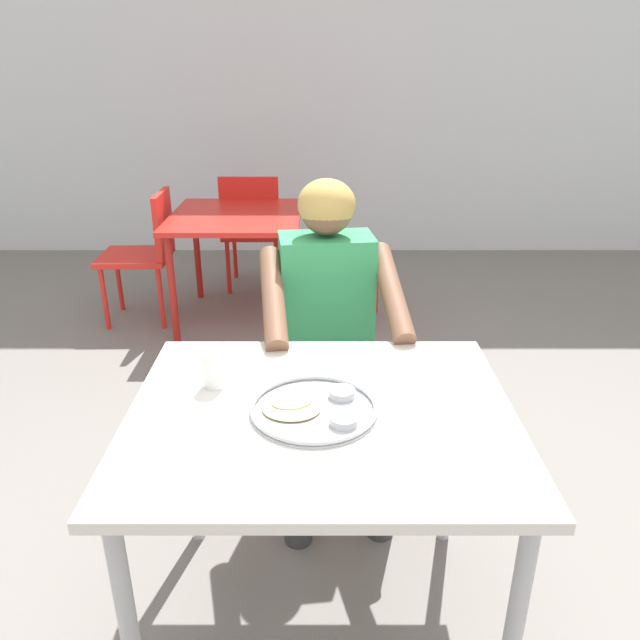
{
  "coord_description": "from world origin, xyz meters",
  "views": [
    {
      "loc": [
        -0.08,
        -1.34,
        1.61
      ],
      "look_at": [
        -0.07,
        0.27,
        0.91
      ],
      "focal_mm": 34.08,
      "sensor_mm": 36.0,
      "label": 1
    }
  ],
  "objects_px": {
    "table_foreground": "(319,438)",
    "chair_foreground": "(321,352)",
    "chair_red_far": "(249,225)",
    "thali_tray": "(312,408)",
    "drinking_cup": "(211,369)",
    "chair_red_left": "(144,248)",
    "chair_red_right": "(333,248)",
    "table_background_red": "(234,227)",
    "diner_foreground": "(327,320)"
  },
  "relations": [
    {
      "from": "table_foreground",
      "to": "chair_foreground",
      "type": "distance_m",
      "value": 0.91
    },
    {
      "from": "chair_foreground",
      "to": "chair_red_far",
      "type": "height_order",
      "value": "chair_red_far"
    },
    {
      "from": "thali_tray",
      "to": "drinking_cup",
      "type": "distance_m",
      "value": 0.31
    },
    {
      "from": "chair_foreground",
      "to": "chair_red_left",
      "type": "relative_size",
      "value": 0.98
    },
    {
      "from": "thali_tray",
      "to": "chair_red_far",
      "type": "relative_size",
      "value": 0.39
    },
    {
      "from": "chair_foreground",
      "to": "chair_red_right",
      "type": "height_order",
      "value": "chair_red_right"
    },
    {
      "from": "table_background_red",
      "to": "chair_red_far",
      "type": "xyz_separation_m",
      "value": [
        0.04,
        0.56,
        -0.13
      ]
    },
    {
      "from": "chair_red_right",
      "to": "table_foreground",
      "type": "bearing_deg",
      "value": -92.34
    },
    {
      "from": "chair_foreground",
      "to": "diner_foreground",
      "type": "distance_m",
      "value": 0.33
    },
    {
      "from": "thali_tray",
      "to": "chair_foreground",
      "type": "distance_m",
      "value": 0.94
    },
    {
      "from": "drinking_cup",
      "to": "diner_foreground",
      "type": "relative_size",
      "value": 0.08
    },
    {
      "from": "table_background_red",
      "to": "chair_red_left",
      "type": "distance_m",
      "value": 0.6
    },
    {
      "from": "table_background_red",
      "to": "chair_red_far",
      "type": "bearing_deg",
      "value": 86.34
    },
    {
      "from": "chair_red_left",
      "to": "chair_red_right",
      "type": "bearing_deg",
      "value": -0.06
    },
    {
      "from": "thali_tray",
      "to": "table_background_red",
      "type": "bearing_deg",
      "value": 102.1
    },
    {
      "from": "diner_foreground",
      "to": "table_background_red",
      "type": "distance_m",
      "value": 1.81
    },
    {
      "from": "thali_tray",
      "to": "chair_red_right",
      "type": "bearing_deg",
      "value": 87.22
    },
    {
      "from": "chair_foreground",
      "to": "table_background_red",
      "type": "relative_size",
      "value": 0.92
    },
    {
      "from": "table_foreground",
      "to": "thali_tray",
      "type": "xyz_separation_m",
      "value": [
        -0.02,
        -0.01,
        0.1
      ]
    },
    {
      "from": "chair_red_left",
      "to": "chair_red_far",
      "type": "xyz_separation_m",
      "value": [
        0.62,
        0.56,
        0.0
      ]
    },
    {
      "from": "thali_tray",
      "to": "chair_red_left",
      "type": "relative_size",
      "value": 0.4
    },
    {
      "from": "drinking_cup",
      "to": "chair_red_right",
      "type": "distance_m",
      "value": 2.3
    },
    {
      "from": "table_background_red",
      "to": "chair_red_left",
      "type": "xyz_separation_m",
      "value": [
        -0.58,
        -0.01,
        -0.14
      ]
    },
    {
      "from": "drinking_cup",
      "to": "table_background_red",
      "type": "xyz_separation_m",
      "value": [
        -0.23,
        2.26,
        -0.19
      ]
    },
    {
      "from": "table_foreground",
      "to": "chair_foreground",
      "type": "xyz_separation_m",
      "value": [
        0.01,
        0.89,
        -0.19
      ]
    },
    {
      "from": "table_foreground",
      "to": "drinking_cup",
      "type": "distance_m",
      "value": 0.35
    },
    {
      "from": "drinking_cup",
      "to": "chair_red_left",
      "type": "bearing_deg",
      "value": 109.87
    },
    {
      "from": "thali_tray",
      "to": "diner_foreground",
      "type": "relative_size",
      "value": 0.27
    },
    {
      "from": "thali_tray",
      "to": "chair_red_right",
      "type": "distance_m",
      "value": 2.4
    },
    {
      "from": "chair_foreground",
      "to": "chair_red_left",
      "type": "distance_m",
      "value": 1.87
    },
    {
      "from": "diner_foreground",
      "to": "chair_red_far",
      "type": "relative_size",
      "value": 1.42
    },
    {
      "from": "chair_foreground",
      "to": "diner_foreground",
      "type": "height_order",
      "value": "diner_foreground"
    },
    {
      "from": "chair_red_far",
      "to": "table_foreground",
      "type": "bearing_deg",
      "value": -80.44
    },
    {
      "from": "chair_red_left",
      "to": "diner_foreground",
      "type": "bearing_deg",
      "value": -56.31
    },
    {
      "from": "chair_foreground",
      "to": "thali_tray",
      "type": "bearing_deg",
      "value": -91.88
    },
    {
      "from": "chair_red_far",
      "to": "chair_foreground",
      "type": "bearing_deg",
      "value": -76.18
    },
    {
      "from": "chair_red_left",
      "to": "chair_red_right",
      "type": "relative_size",
      "value": 1.01
    },
    {
      "from": "diner_foreground",
      "to": "chair_red_left",
      "type": "bearing_deg",
      "value": 123.69
    },
    {
      "from": "table_foreground",
      "to": "drinking_cup",
      "type": "xyz_separation_m",
      "value": [
        -0.3,
        0.13,
        0.14
      ]
    },
    {
      "from": "diner_foreground",
      "to": "chair_red_right",
      "type": "distance_m",
      "value": 1.73
    },
    {
      "from": "table_foreground",
      "to": "chair_red_right",
      "type": "xyz_separation_m",
      "value": [
        0.1,
        2.38,
        -0.18
      ]
    },
    {
      "from": "table_background_red",
      "to": "drinking_cup",
      "type": "bearing_deg",
      "value": -84.1
    },
    {
      "from": "diner_foreground",
      "to": "chair_red_right",
      "type": "xyz_separation_m",
      "value": [
        0.07,
        1.71,
        -0.24
      ]
    },
    {
      "from": "table_background_red",
      "to": "thali_tray",
      "type": "bearing_deg",
      "value": -77.9
    },
    {
      "from": "diner_foreground",
      "to": "chair_red_left",
      "type": "relative_size",
      "value": 1.45
    },
    {
      "from": "diner_foreground",
      "to": "chair_red_left",
      "type": "xyz_separation_m",
      "value": [
        -1.14,
        1.71,
        -0.24
      ]
    },
    {
      "from": "chair_red_left",
      "to": "chair_red_right",
      "type": "distance_m",
      "value": 1.21
    },
    {
      "from": "drinking_cup",
      "to": "chair_foreground",
      "type": "xyz_separation_m",
      "value": [
        0.31,
        0.75,
        -0.33
      ]
    },
    {
      "from": "chair_red_left",
      "to": "chair_foreground",
      "type": "bearing_deg",
      "value": -53.1
    },
    {
      "from": "diner_foreground",
      "to": "chair_red_far",
      "type": "distance_m",
      "value": 2.35
    }
  ]
}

